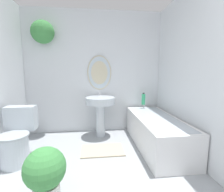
{
  "coord_description": "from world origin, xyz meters",
  "views": [
    {
      "loc": [
        -0.03,
        -0.42,
        1.22
      ],
      "look_at": [
        0.23,
        1.78,
        0.89
      ],
      "focal_mm": 26.0,
      "sensor_mm": 36.0,
      "label": 1
    }
  ],
  "objects": [
    {
      "name": "wall_back",
      "position": [
        -0.13,
        2.88,
        1.31
      ],
      "size": [
        2.78,
        0.41,
        2.4
      ],
      "color": "silver",
      "rests_on": "ground_plane"
    },
    {
      "name": "toilet",
      "position": [
        -1.07,
        1.8,
        0.33
      ],
      "size": [
        0.41,
        0.55,
        0.74
      ],
      "color": "silver",
      "rests_on": "ground_plane"
    },
    {
      "name": "pedestal_sink",
      "position": [
        0.1,
        2.56,
        0.57
      ],
      "size": [
        0.54,
        0.54,
        0.85
      ],
      "color": "silver",
      "rests_on": "ground_plane"
    },
    {
      "name": "bathtub",
      "position": [
        0.99,
        2.03,
        0.26
      ],
      "size": [
        0.64,
        1.58,
        0.57
      ],
      "color": "silver",
      "rests_on": "ground_plane"
    },
    {
      "name": "shampoo_bottle",
      "position": [
        0.97,
        2.68,
        0.68
      ],
      "size": [
        0.07,
        0.07,
        0.24
      ],
      "color": "#38B275",
      "rests_on": "bathtub"
    },
    {
      "name": "potted_plant",
      "position": [
        -0.49,
        1.03,
        0.3
      ],
      "size": [
        0.39,
        0.39,
        0.53
      ],
      "color": "silver",
      "rests_on": "ground_plane"
    },
    {
      "name": "bath_mat",
      "position": [
        0.1,
        1.96,
        0.01
      ],
      "size": [
        0.66,
        0.43,
        0.02
      ],
      "color": "#B7A88E",
      "rests_on": "ground_plane"
    },
    {
      "name": "wall_right",
      "position": [
        1.36,
        1.43,
        1.2
      ],
      "size": [
        0.06,
        2.99,
        2.4
      ],
      "color": "silver",
      "rests_on": "ground_plane"
    }
  ]
}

